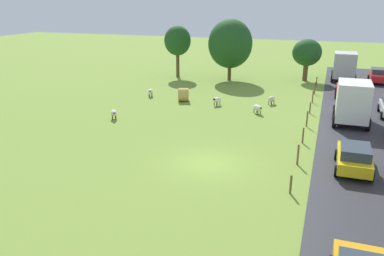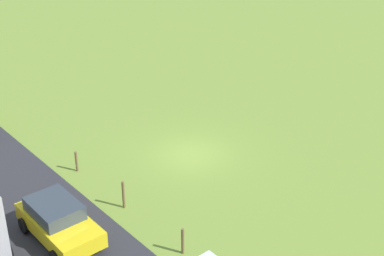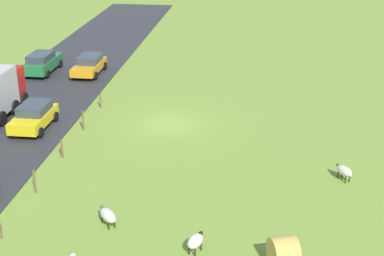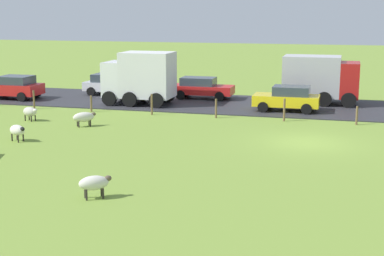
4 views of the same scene
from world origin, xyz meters
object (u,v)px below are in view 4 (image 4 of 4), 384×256
car_5 (14,87)px  car_2 (288,98)px  car_1 (112,84)px  sheep_3 (84,117)px  sheep_4 (30,112)px  truck_1 (140,77)px  sheep_0 (94,183)px  car_6 (202,87)px  truck_0 (320,78)px  sheep_2 (17,130)px

car_5 → car_2: bearing=-90.0°
car_2 → car_1: bearing=74.8°
sheep_3 → car_1: 11.42m
sheep_4 → truck_1: truck_1 is taller
sheep_3 → car_1: bearing=15.2°
sheep_0 → sheep_4: (11.65, 9.27, -0.00)m
sheep_3 → car_2: 12.60m
sheep_3 → car_6: car_6 is taller
sheep_0 → truck_0: size_ratio=0.23×
sheep_4 → car_6: (10.35, -7.43, 0.31)m
truck_1 → car_5: truck_1 is taller
sheep_4 → car_2: bearing=-63.8°
sheep_2 → truck_0: bearing=-41.8°
truck_1 → car_5: 9.48m
car_5 → car_6: 13.19m
sheep_0 → truck_1: bearing=15.4°
sheep_3 → car_1: car_1 is taller
sheep_3 → car_5: bearing=50.1°
sheep_4 → car_2: car_2 is taller
sheep_4 → car_2: 15.39m
sheep_2 → car_5: bearing=32.6°
car_1 → car_5: car_5 is taller
sheep_0 → car_2: 18.99m
car_6 → sheep_2: bearing=160.7°
sheep_4 → truck_1: size_ratio=0.24×
sheep_3 → car_2: car_2 is taller
sheep_4 → car_5: 8.60m
sheep_0 → sheep_2: 9.92m
sheep_0 → car_5: 23.49m
car_2 → sheep_0: bearing=166.2°
sheep_0 → car_1: bearing=21.4°
truck_0 → truck_1: (-3.34, 11.41, 0.10)m
truck_0 → car_2: 3.97m
sheep_4 → car_6: size_ratio=0.26×
truck_0 → truck_1: size_ratio=1.09×
sheep_0 → sheep_3: bearing=27.1°
car_2 → truck_0: bearing=-26.9°
sheep_2 → truck_1: size_ratio=0.24×
truck_1 → car_5: size_ratio=1.13×
sheep_2 → car_1: size_ratio=0.26×
truck_1 → car_2: truck_1 is taller
sheep_3 → truck_0: (10.90, -11.91, 1.25)m
sheep_0 → car_6: bearing=4.8°
sheep_2 → sheep_4: bearing=24.1°
sheep_3 → truck_1: (7.56, -0.50, 1.35)m
car_1 → car_2: bearing=-105.2°
sheep_3 → car_1: size_ratio=0.30×
sheep_0 → sheep_4: size_ratio=1.01×
truck_0 → car_5: bearing=99.4°
sheep_0 → car_6: size_ratio=0.26×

